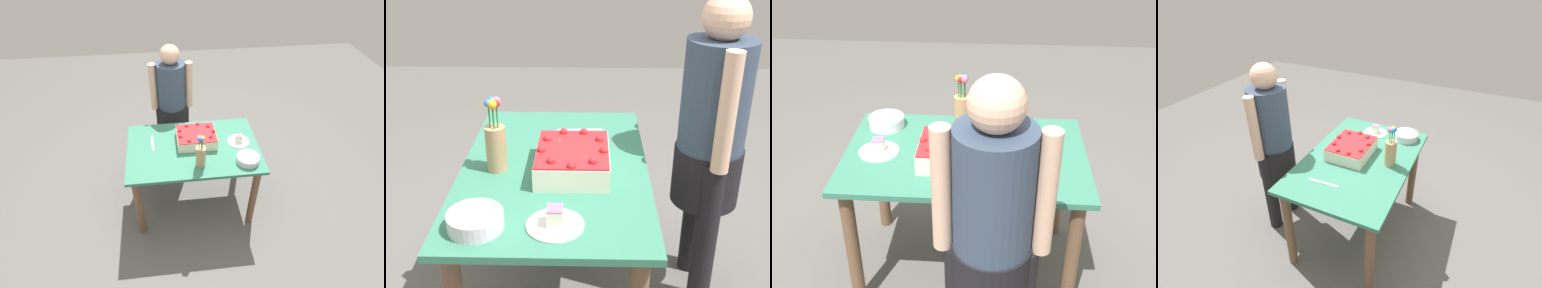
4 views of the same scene
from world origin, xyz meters
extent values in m
cube|color=#35795F|center=(0.00, 0.00, 0.76)|extent=(1.24, 0.81, 0.03)
cylinder|color=brown|center=(-0.55, -0.33, 0.37)|extent=(0.07, 0.07, 0.74)
cylinder|color=brown|center=(-0.55, 0.33, 0.37)|extent=(0.07, 0.07, 0.74)
cube|color=white|center=(0.04, 0.08, 0.82)|extent=(0.37, 0.31, 0.10)
cube|color=red|center=(0.04, 0.08, 0.88)|extent=(0.36, 0.30, 0.01)
sphere|color=red|center=(0.20, 0.08, 0.89)|extent=(0.04, 0.04, 0.04)
sphere|color=red|center=(0.16, 0.17, 0.89)|extent=(0.04, 0.04, 0.04)
sphere|color=red|center=(0.07, 0.21, 0.89)|extent=(0.04, 0.04, 0.04)
sphere|color=red|center=(-0.04, 0.19, 0.89)|extent=(0.04, 0.04, 0.04)
sphere|color=red|center=(-0.11, 0.13, 0.89)|extent=(0.04, 0.04, 0.04)
sphere|color=red|center=(-0.11, 0.04, 0.89)|extent=(0.04, 0.04, 0.04)
sphere|color=red|center=(-0.04, -0.03, 0.89)|extent=(0.04, 0.04, 0.04)
sphere|color=red|center=(0.07, -0.05, 0.89)|extent=(0.04, 0.04, 0.04)
sphere|color=red|center=(0.16, 0.00, 0.89)|extent=(0.04, 0.04, 0.04)
cone|color=#2D8438|center=(-0.03, 0.02, 0.88)|extent=(0.02, 0.02, 0.02)
cone|color=#2D8438|center=(0.12, 0.13, 0.88)|extent=(0.02, 0.02, 0.02)
cylinder|color=white|center=(0.44, 0.03, 0.78)|extent=(0.21, 0.21, 0.01)
cube|color=#E9F0CD|center=(0.44, 0.03, 0.81)|extent=(0.06, 0.06, 0.06)
cube|color=#D56A9C|center=(0.44, 0.03, 0.85)|extent=(0.06, 0.06, 0.01)
cube|color=silver|center=(-0.38, 0.10, 0.78)|extent=(0.03, 0.23, 0.00)
cylinder|color=tan|center=(0.04, -0.24, 0.87)|extent=(0.09, 0.09, 0.20)
cylinder|color=#2D8438|center=(0.05, -0.24, 1.03)|extent=(0.01, 0.01, 0.11)
sphere|color=yellow|center=(0.05, -0.24, 1.08)|extent=(0.04, 0.04, 0.04)
cylinder|color=#2D8438|center=(0.04, -0.23, 1.03)|extent=(0.01, 0.01, 0.11)
sphere|color=red|center=(0.04, -0.23, 1.08)|extent=(0.03, 0.03, 0.03)
cylinder|color=#2D8438|center=(0.02, -0.23, 1.03)|extent=(0.01, 0.01, 0.11)
sphere|color=#E2678F|center=(0.02, -0.23, 1.08)|extent=(0.04, 0.04, 0.04)
cylinder|color=#2D8438|center=(0.02, -0.25, 1.03)|extent=(0.01, 0.01, 0.11)
sphere|color=#2D7BBD|center=(0.02, -0.25, 1.08)|extent=(0.04, 0.04, 0.04)
cylinder|color=#2D8438|center=(0.04, -0.26, 1.03)|extent=(0.01, 0.01, 0.11)
sphere|color=#2F78C1|center=(0.04, -0.26, 1.08)|extent=(0.03, 0.03, 0.03)
cylinder|color=silver|center=(0.46, -0.25, 0.80)|extent=(0.20, 0.20, 0.06)
cylinder|color=black|center=(-0.28, 0.70, 0.39)|extent=(0.11, 0.11, 0.78)
cylinder|color=black|center=(-0.02, 0.70, 0.39)|extent=(0.11, 0.11, 0.78)
cylinder|color=black|center=(-0.15, 0.70, 0.66)|extent=(0.32, 0.31, 0.28)
cylinder|color=#354359|center=(-0.15, 0.70, 1.04)|extent=(0.30, 0.30, 0.52)
sphere|color=beige|center=(-0.15, 0.70, 1.39)|extent=(0.20, 0.20, 0.20)
cylinder|color=beige|center=(-0.34, 0.70, 1.04)|extent=(0.08, 0.08, 0.52)
cylinder|color=beige|center=(0.04, 0.70, 1.04)|extent=(0.08, 0.08, 0.52)
camera|label=1|loc=(-0.26, -2.11, 2.63)|focal=28.00mm
camera|label=2|loc=(1.84, 0.15, 1.78)|focal=45.00mm
camera|label=3|loc=(-0.15, 2.10, 2.06)|focal=45.00mm
camera|label=4|loc=(-1.78, -0.78, 2.11)|focal=28.00mm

